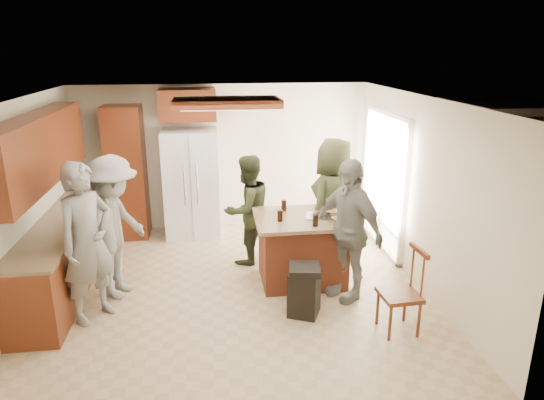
{
  "coord_description": "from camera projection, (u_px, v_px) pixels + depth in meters",
  "views": [
    {
      "loc": [
        -0.24,
        -5.81,
        3.09
      ],
      "look_at": [
        0.56,
        0.25,
        1.15
      ],
      "focal_mm": 32.0,
      "sensor_mm": 36.0,
      "label": 1
    }
  ],
  "objects": [
    {
      "name": "room_shell",
      "position": [
        482.0,
        183.0,
        8.29
      ],
      "size": [
        8.0,
        5.2,
        5.0
      ],
      "color": "tan",
      "rests_on": "ground"
    },
    {
      "name": "person_front_left",
      "position": [
        88.0,
        243.0,
        5.52
      ],
      "size": [
        0.83,
        0.86,
        1.9
      ],
      "primitive_type": "imported",
      "rotation": [
        0.0,
        0.0,
        0.88
      ],
      "color": "gray",
      "rests_on": "ground"
    },
    {
      "name": "person_behind_left",
      "position": [
        248.0,
        210.0,
        7.07
      ],
      "size": [
        0.93,
        0.85,
        1.63
      ],
      "primitive_type": "imported",
      "rotation": [
        0.0,
        0.0,
        3.74
      ],
      "color": "#303820",
      "rests_on": "ground"
    },
    {
      "name": "person_behind_right",
      "position": [
        333.0,
        203.0,
        6.96
      ],
      "size": [
        1.09,
        1.05,
        1.88
      ],
      "primitive_type": "imported",
      "rotation": [
        0.0,
        0.0,
        3.85
      ],
      "color": "#363A22",
      "rests_on": "ground"
    },
    {
      "name": "person_side_right",
      "position": [
        348.0,
        230.0,
        6.04
      ],
      "size": [
        1.0,
        1.2,
        1.82
      ],
      "primitive_type": "imported",
      "rotation": [
        0.0,
        0.0,
        -1.06
      ],
      "color": "gray",
      "rests_on": "ground"
    },
    {
      "name": "person_counter",
      "position": [
        114.0,
        228.0,
        6.07
      ],
      "size": [
        0.96,
        1.31,
        1.84
      ],
      "primitive_type": "imported",
      "rotation": [
        0.0,
        0.0,
        1.19
      ],
      "color": "gray",
      "rests_on": "ground"
    },
    {
      "name": "left_cabinetry",
      "position": [
        56.0,
        220.0,
        6.26
      ],
      "size": [
        0.64,
        3.0,
        2.3
      ],
      "color": "maroon",
      "rests_on": "ground"
    },
    {
      "name": "back_wall_units",
      "position": [
        142.0,
        156.0,
        7.94
      ],
      "size": [
        1.8,
        0.6,
        2.45
      ],
      "color": "maroon",
      "rests_on": "ground"
    },
    {
      "name": "refrigerator",
      "position": [
        192.0,
        183.0,
        8.11
      ],
      "size": [
        0.9,
        0.76,
        1.8
      ],
      "color": "white",
      "rests_on": "ground"
    },
    {
      "name": "kitchen_island",
      "position": [
        302.0,
        248.0,
        6.57
      ],
      "size": [
        1.28,
        1.03,
        0.93
      ],
      "color": "#A6482A",
      "rests_on": "ground"
    },
    {
      "name": "island_items",
      "position": [
        320.0,
        215.0,
        6.37
      ],
      "size": [
        0.95,
        0.72,
        0.15
      ],
      "color": "silver",
      "rests_on": "kitchen_island"
    },
    {
      "name": "trash_bin",
      "position": [
        304.0,
        290.0,
        5.77
      ],
      "size": [
        0.45,
        0.45,
        0.63
      ],
      "color": "black",
      "rests_on": "ground"
    },
    {
      "name": "spindle_chair",
      "position": [
        401.0,
        294.0,
        5.39
      ],
      "size": [
        0.45,
        0.45,
        0.99
      ],
      "color": "maroon",
      "rests_on": "ground"
    }
  ]
}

